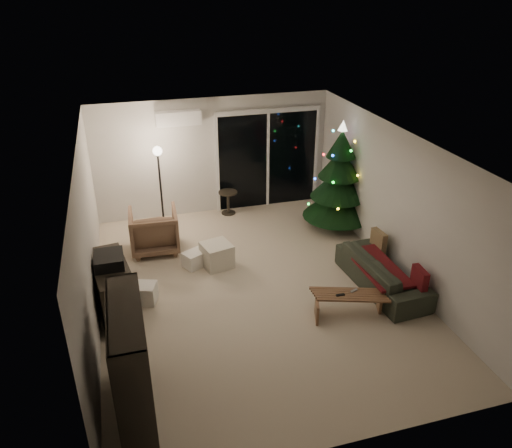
{
  "coord_description": "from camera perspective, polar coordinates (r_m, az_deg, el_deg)",
  "views": [
    {
      "loc": [
        -1.9,
        -6.71,
        4.7
      ],
      "look_at": [
        0.1,
        0.3,
        1.05
      ],
      "focal_mm": 35.0,
      "sensor_mm": 36.0,
      "label": 1
    }
  ],
  "objects": [
    {
      "name": "ottoman",
      "position": [
        8.94,
        -4.5,
        -3.56
      ],
      "size": [
        0.59,
        0.59,
        0.44
      ],
      "primitive_type": "cube",
      "rotation": [
        0.0,
        0.0,
        0.24
      ],
      "color": "white",
      "rests_on": "floor"
    },
    {
      "name": "room",
      "position": [
        9.29,
        0.1,
        3.25
      ],
      "size": [
        6.5,
        7.51,
        2.6
      ],
      "color": "beige",
      "rests_on": "ground"
    },
    {
      "name": "armchair",
      "position": [
        9.54,
        -11.56,
        -0.73
      ],
      "size": [
        0.92,
        0.94,
        0.82
      ],
      "primitive_type": "imported",
      "rotation": [
        0.0,
        0.0,
        3.09
      ],
      "color": "brown",
      "rests_on": "floor"
    },
    {
      "name": "remote_a",
      "position": [
        7.73,
        9.62,
        -7.99
      ],
      "size": [
        0.14,
        0.04,
        0.02
      ],
      "primitive_type": "cube",
      "color": "black",
      "rests_on": "coffee_table"
    },
    {
      "name": "cushion_a",
      "position": [
        9.05,
        13.83,
        -1.85
      ],
      "size": [
        0.14,
        0.37,
        0.37
      ],
      "primitive_type": "cube",
      "rotation": [
        0.0,
        0.0,
        0.09
      ],
      "color": "#A48753",
      "rests_on": "sofa"
    },
    {
      "name": "sofa",
      "position": [
        8.57,
        14.26,
        -5.39
      ],
      "size": [
        0.87,
        1.95,
        0.56
      ],
      "primitive_type": "imported",
      "rotation": [
        0.0,
        0.0,
        1.64
      ],
      "color": "#363D31",
      "rests_on": "floor"
    },
    {
      "name": "bookshelf",
      "position": [
        6.08,
        -15.82,
        -15.31
      ],
      "size": [
        0.54,
        1.51,
        1.47
      ],
      "primitive_type": null,
      "rotation": [
        0.0,
        0.0,
        -0.11
      ],
      "color": "black",
      "rests_on": "floor"
    },
    {
      "name": "sofa_throw",
      "position": [
        8.46,
        13.76,
        -4.79
      ],
      "size": [
        0.59,
        1.37,
        0.05
      ],
      "primitive_type": "cube",
      "color": "#4E111B",
      "rests_on": "sofa"
    },
    {
      "name": "christmas_tree",
      "position": [
        10.07,
        9.49,
        5.4
      ],
      "size": [
        1.79,
        1.79,
        2.24
      ],
      "primitive_type": "cone",
      "rotation": [
        0.0,
        0.0,
        0.36
      ],
      "color": "black",
      "rests_on": "floor"
    },
    {
      "name": "remote_b",
      "position": [
        7.87,
        11.13,
        -7.47
      ],
      "size": [
        0.13,
        0.08,
        0.02
      ],
      "primitive_type": "cube",
      "rotation": [
        0.0,
        0.0,
        0.35
      ],
      "color": "slate",
      "rests_on": "coffee_table"
    },
    {
      "name": "floor_lamp",
      "position": [
        10.04,
        -10.79,
        3.66
      ],
      "size": [
        0.28,
        0.28,
        1.73
      ],
      "primitive_type": "cylinder",
      "color": "black",
      "rests_on": "floor"
    },
    {
      "name": "side_table",
      "position": [
        10.89,
        -3.2,
        2.47
      ],
      "size": [
        0.43,
        0.43,
        0.51
      ],
      "primitive_type": "cylinder",
      "rotation": [
        0.0,
        0.0,
        0.05
      ],
      "color": "black",
      "rests_on": "floor"
    },
    {
      "name": "cushion_b",
      "position": [
        8.12,
        18.18,
        -6.03
      ],
      "size": [
        0.14,
        0.37,
        0.37
      ],
      "primitive_type": "cube",
      "rotation": [
        0.0,
        0.0,
        -0.07
      ],
      "color": "#4E111B",
      "rests_on": "sofa"
    },
    {
      "name": "media_cabinet",
      "position": [
        7.97,
        -15.99,
        -7.1
      ],
      "size": [
        0.69,
        1.39,
        0.83
      ],
      "primitive_type": "cube",
      "rotation": [
        0.0,
        0.0,
        0.15
      ],
      "color": "black",
      "rests_on": "floor"
    },
    {
      "name": "cardboard_box_b",
      "position": [
        9.02,
        -6.98,
        -3.98
      ],
      "size": [
        0.49,
        0.45,
        0.28
      ],
      "primitive_type": "cube",
      "rotation": [
        0.0,
        0.0,
        0.48
      ],
      "color": "white",
      "rests_on": "floor"
    },
    {
      "name": "stereo",
      "position": [
        7.71,
        -16.45,
        -3.96
      ],
      "size": [
        0.42,
        0.5,
        0.18
      ],
      "primitive_type": "cube",
      "color": "black",
      "rests_on": "media_cabinet"
    },
    {
      "name": "coffee_table",
      "position": [
        7.9,
        10.52,
        -8.89
      ],
      "size": [
        1.17,
        0.72,
        0.35
      ],
      "primitive_type": null,
      "rotation": [
        0.0,
        0.0,
        -0.32
      ],
      "color": "brown",
      "rests_on": "floor"
    },
    {
      "name": "cardboard_box_a",
      "position": [
        8.22,
        -12.86,
        -7.71
      ],
      "size": [
        0.52,
        0.45,
        0.31
      ],
      "primitive_type": "cube",
      "rotation": [
        0.0,
        0.0,
        -0.32
      ],
      "color": "white",
      "rests_on": "floor"
    }
  ]
}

